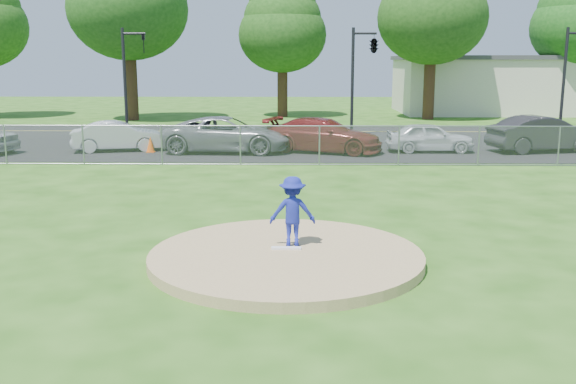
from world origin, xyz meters
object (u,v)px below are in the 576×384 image
parked_car_darkred (324,135)px  traffic_signal_right (569,72)px  commercial_building (505,84)px  traffic_cone (151,144)px  pitcher (292,211)px  parked_car_pearl (430,137)px  tree_right (433,3)px  parked_car_white (118,136)px  tree_center (282,24)px  parked_car_charcoal (543,134)px  traffic_signal_left (129,71)px  parked_car_gray (227,134)px  traffic_signal_center (372,47)px

parked_car_darkred → traffic_signal_right: bearing=-44.6°
commercial_building → traffic_cone: 31.76m
pitcher → parked_car_pearl: size_ratio=0.38×
tree_right → parked_car_white: size_ratio=2.94×
traffic_cone → tree_center: bearing=74.3°
traffic_cone → parked_car_charcoal: (17.08, 0.51, 0.43)m
pitcher → parked_car_white: bearing=-64.6°
traffic_signal_left → parked_car_gray: bearing=-47.9°
commercial_building → tree_right: tree_right is taller
traffic_signal_center → parked_car_charcoal: size_ratio=1.19×
tree_right → pitcher: tree_right is taller
parked_car_gray → traffic_cone: bearing=95.3°
traffic_signal_center → traffic_signal_right: 10.34m
traffic_signal_right → traffic_signal_center: bearing=-180.0°
traffic_signal_left → traffic_cone: (2.54, -6.62, -3.01)m
tree_right → parked_car_gray: 21.46m
parked_car_white → parked_car_gray: parked_car_gray is taller
tree_right → traffic_signal_left: (-17.76, -10.00, -4.29)m
pitcher → traffic_cone: 16.23m
tree_center → parked_car_darkred: size_ratio=1.94×
tree_center → parked_car_gray: bearing=-95.9°
tree_center → parked_car_charcoal: (11.86, -18.11, -5.68)m
traffic_signal_right → commercial_building: bearing=83.7°
traffic_signal_left → traffic_cone: 7.70m
traffic_signal_center → traffic_cone: bearing=-147.0°
commercial_building → parked_car_darkred: (-14.71, -22.44, -1.41)m
traffic_cone → tree_right: bearing=47.5°
traffic_signal_right → parked_car_darkred: size_ratio=1.10×
parked_car_white → parked_car_gray: size_ratio=0.72×
tree_center → traffic_cone: size_ratio=14.22×
tree_right → traffic_signal_right: bearing=-62.4°
parked_car_darkred → traffic_signal_center: bearing=-3.7°
tree_center → traffic_signal_center: size_ratio=1.76×
pitcher → parked_car_pearl: 16.36m
traffic_signal_right → pitcher: traffic_signal_right is taller
tree_center → parked_car_pearl: size_ratio=2.63×
traffic_signal_left → parked_car_gray: size_ratio=1.01×
traffic_signal_right → pitcher: size_ratio=3.92×
commercial_building → parked_car_white: size_ratio=4.15×
traffic_cone → parked_car_gray: size_ratio=0.13×
tree_center → parked_car_white: 20.26m
traffic_signal_left → parked_car_pearl: bearing=-23.1°
traffic_signal_center → traffic_signal_right: bearing=0.0°
traffic_signal_right → pitcher: 25.87m
traffic_signal_center → parked_car_charcoal: bearing=-41.5°
traffic_signal_right → pitcher: (-14.12, -21.54, -2.45)m
tree_center → traffic_signal_left: (-7.76, -12.00, -3.11)m
traffic_signal_left → traffic_signal_center: 12.79m
traffic_signal_left → traffic_signal_right: size_ratio=1.00×
parked_car_white → parked_car_charcoal: size_ratio=0.84×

